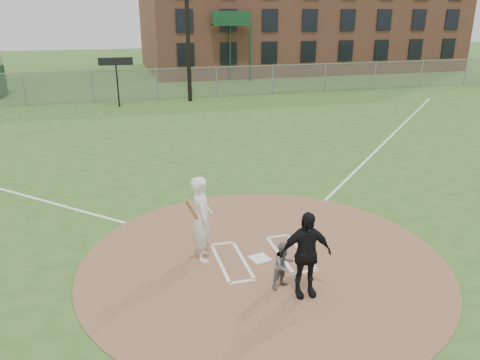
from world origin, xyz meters
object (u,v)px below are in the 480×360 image
object	(u,v)px
catcher	(284,265)
umpire	(305,254)
home_plate	(260,258)
batter_at_plate	(202,219)

from	to	relation	value
catcher	umpire	distance (m)	0.62
home_plate	catcher	world-z (taller)	catcher
umpire	batter_at_plate	size ratio (longest dim) A/B	0.90
batter_at_plate	umpire	bearing A→B (deg)	-50.06
home_plate	batter_at_plate	size ratio (longest dim) A/B	0.21
home_plate	catcher	xyz separation A→B (m)	(0.10, -1.23, 0.49)
batter_at_plate	home_plate	bearing A→B (deg)	-18.00
catcher	batter_at_plate	size ratio (longest dim) A/B	0.51
umpire	catcher	bearing A→B (deg)	136.01
home_plate	catcher	bearing A→B (deg)	-85.28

